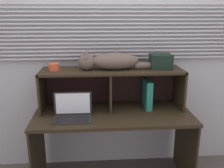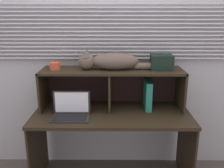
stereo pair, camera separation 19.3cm
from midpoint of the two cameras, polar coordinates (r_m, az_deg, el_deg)
The scene contains 9 objects.
back_panel_with_blinds at distance 2.64m, azimuth 2.14°, elevation 7.14°, with size 4.40×0.08×2.50m.
desk at distance 2.48m, azimuth 2.24°, elevation -9.47°, with size 1.48×0.66×0.74m.
hutch_shelf_unit at distance 2.49m, azimuth 2.16°, elevation 0.95°, with size 1.37×0.37×0.39m.
cat at distance 2.42m, azimuth 1.75°, elevation 5.13°, with size 0.76×0.18×0.19m.
laptop at distance 2.33m, azimuth -6.86°, elevation -6.19°, with size 0.34×0.21×0.23m.
binder_upright at distance 2.54m, azimuth 10.15°, elevation -2.31°, with size 0.06×0.27×0.28m, color #207A65.
book_stack at distance 2.56m, azimuth -6.85°, elevation -4.84°, with size 0.16×0.24×0.04m.
small_basket at distance 2.47m, azimuth -10.54°, elevation 3.98°, with size 0.10×0.10×0.07m, color #C34C2C.
storage_box at distance 2.48m, azimuth 13.29°, elevation 4.76°, with size 0.21×0.16×0.14m, color black.
Camera 2 is at (0.02, -2.06, 1.66)m, focal length 40.68 mm.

